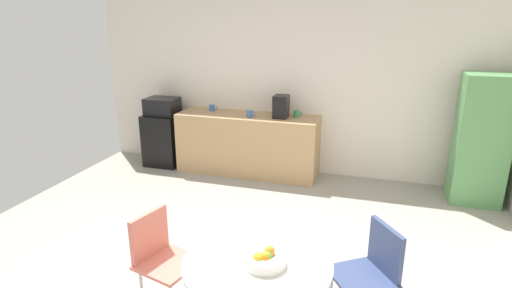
# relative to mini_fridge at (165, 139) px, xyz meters

# --- Properties ---
(ground_plane) EXTENTS (6.00, 6.00, 0.00)m
(ground_plane) POSITION_rel_mini_fridge_xyz_m (1.94, -2.65, -0.41)
(ground_plane) COLOR #9E998E
(wall_back) EXTENTS (6.00, 0.10, 2.60)m
(wall_back) POSITION_rel_mini_fridge_xyz_m (1.94, 0.35, 0.89)
(wall_back) COLOR silver
(wall_back) RESTS_ON ground_plane
(counter_block) EXTENTS (2.10, 0.60, 0.90)m
(counter_block) POSITION_rel_mini_fridge_xyz_m (1.40, 0.00, 0.04)
(counter_block) COLOR tan
(counter_block) RESTS_ON ground_plane
(mini_fridge) EXTENTS (0.54, 0.54, 0.81)m
(mini_fridge) POSITION_rel_mini_fridge_xyz_m (0.00, 0.00, 0.00)
(mini_fridge) COLOR black
(mini_fridge) RESTS_ON ground_plane
(microwave) EXTENTS (0.48, 0.38, 0.26)m
(microwave) POSITION_rel_mini_fridge_xyz_m (0.00, 0.00, 0.54)
(microwave) COLOR black
(microwave) RESTS_ON mini_fridge
(locker_cabinet) EXTENTS (0.60, 0.50, 1.64)m
(locker_cabinet) POSITION_rel_mini_fridge_xyz_m (4.49, -0.10, 0.41)
(locker_cabinet) COLOR #599959
(locker_cabinet) RESTS_ON ground_plane
(round_table) EXTENTS (1.01, 1.01, 0.75)m
(round_table) POSITION_rel_mini_fridge_xyz_m (2.54, -3.31, 0.18)
(round_table) COLOR silver
(round_table) RESTS_ON ground_plane
(chair_navy) EXTENTS (0.58, 0.58, 0.83)m
(chair_navy) POSITION_rel_mini_fridge_xyz_m (3.29, -2.79, 0.12)
(chair_navy) COLOR silver
(chair_navy) RESTS_ON ground_plane
(chair_coral) EXTENTS (0.51, 0.51, 0.83)m
(chair_coral) POSITION_rel_mini_fridge_xyz_m (1.65, -3.08, 0.12)
(chair_coral) COLOR silver
(chair_coral) RESTS_ON ground_plane
(fruit_bowl) EXTENTS (0.28, 0.28, 0.13)m
(fruit_bowl) POSITION_rel_mini_fridge_xyz_m (2.60, -3.35, 0.39)
(fruit_bowl) COLOR silver
(fruit_bowl) RESTS_ON round_table
(mug_white) EXTENTS (0.13, 0.08, 0.09)m
(mug_white) POSITION_rel_mini_fridge_xyz_m (1.47, -0.10, 0.54)
(mug_white) COLOR #3F66BF
(mug_white) RESTS_ON counter_block
(mug_green) EXTENTS (0.13, 0.08, 0.09)m
(mug_green) POSITION_rel_mini_fridge_xyz_m (0.80, 0.10, 0.54)
(mug_green) COLOR #3F66BF
(mug_green) RESTS_ON counter_block
(mug_red) EXTENTS (0.13, 0.08, 0.09)m
(mug_red) POSITION_rel_mini_fridge_xyz_m (2.11, 0.09, 0.54)
(mug_red) COLOR #338C59
(mug_red) RESTS_ON counter_block
(coffee_maker) EXTENTS (0.20, 0.24, 0.32)m
(coffee_maker) POSITION_rel_mini_fridge_xyz_m (1.90, 0.00, 0.65)
(coffee_maker) COLOR black
(coffee_maker) RESTS_ON counter_block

